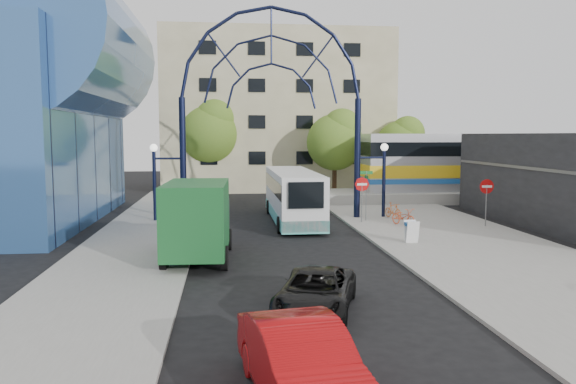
{
  "coord_description": "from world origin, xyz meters",
  "views": [
    {
      "loc": [
        -2.59,
        -17.97,
        4.91
      ],
      "look_at": [
        0.06,
        6.0,
        2.45
      ],
      "focal_mm": 35.0,
      "sensor_mm": 36.0,
      "label": 1
    }
  ],
  "objects": [
    {
      "name": "ground",
      "position": [
        0.0,
        0.0,
        0.0
      ],
      "size": [
        120.0,
        120.0,
        0.0
      ],
      "primitive_type": "plane",
      "color": "black",
      "rests_on": "ground"
    },
    {
      "name": "sidewalk_east",
      "position": [
        8.0,
        4.0,
        0.06
      ],
      "size": [
        8.0,
        56.0,
        0.12
      ],
      "primitive_type": "cube",
      "color": "gray",
      "rests_on": "ground"
    },
    {
      "name": "plaza_west",
      "position": [
        -6.5,
        6.0,
        0.06
      ],
      "size": [
        5.0,
        50.0,
        0.12
      ],
      "primitive_type": "cube",
      "color": "gray",
      "rests_on": "ground"
    },
    {
      "name": "gateway_arch",
      "position": [
        0.0,
        14.0,
        8.56
      ],
      "size": [
        13.64,
        0.44,
        12.1
      ],
      "color": "black",
      "rests_on": "ground"
    },
    {
      "name": "stop_sign",
      "position": [
        4.8,
        12.0,
        1.99
      ],
      "size": [
        0.8,
        0.07,
        2.5
      ],
      "color": "slate",
      "rests_on": "sidewalk_east"
    },
    {
      "name": "do_not_enter_sign",
      "position": [
        11.0,
        10.0,
        1.98
      ],
      "size": [
        0.76,
        0.07,
        2.48
      ],
      "color": "slate",
      "rests_on": "sidewalk_east"
    },
    {
      "name": "street_name_sign",
      "position": [
        5.2,
        12.6,
        2.13
      ],
      "size": [
        0.7,
        0.7,
        2.8
      ],
      "color": "slate",
      "rests_on": "sidewalk_east"
    },
    {
      "name": "sandwich_board",
      "position": [
        5.6,
        5.98,
        0.74
      ],
      "size": [
        0.55,
        0.61,
        0.99
      ],
      "color": "white",
      "rests_on": "sidewalk_east"
    },
    {
      "name": "commercial_block_east",
      "position": [
        16.0,
        10.0,
        2.5
      ],
      "size": [
        6.0,
        16.0,
        5.0
      ],
      "primitive_type": "cube",
      "color": "black",
      "rests_on": "ground"
    },
    {
      "name": "apartment_block",
      "position": [
        2.0,
        34.97,
        7.0
      ],
      "size": [
        20.0,
        12.1,
        14.0
      ],
      "color": "tan",
      "rests_on": "ground"
    },
    {
      "name": "train_platform",
      "position": [
        20.0,
        22.0,
        0.4
      ],
      "size": [
        32.0,
        5.0,
        0.8
      ],
      "primitive_type": "cube",
      "color": "gray",
      "rests_on": "ground"
    },
    {
      "name": "train_car",
      "position": [
        20.0,
        22.0,
        2.9
      ],
      "size": [
        25.1,
        3.05,
        4.2
      ],
      "color": "#B7B7BC",
      "rests_on": "train_platform"
    },
    {
      "name": "tree_north_a",
      "position": [
        6.12,
        25.93,
        4.61
      ],
      "size": [
        4.48,
        4.48,
        7.0
      ],
      "color": "#382314",
      "rests_on": "ground"
    },
    {
      "name": "tree_north_b",
      "position": [
        -3.88,
        29.93,
        5.27
      ],
      "size": [
        5.12,
        5.12,
        8.0
      ],
      "color": "#382314",
      "rests_on": "ground"
    },
    {
      "name": "tree_north_c",
      "position": [
        12.12,
        27.93,
        4.28
      ],
      "size": [
        4.16,
        4.16,
        6.5
      ],
      "color": "#382314",
      "rests_on": "ground"
    },
    {
      "name": "city_bus",
      "position": [
        1.16,
        13.46,
        1.51
      ],
      "size": [
        2.5,
        10.51,
        2.88
      ],
      "rotation": [
        0.0,
        0.0,
        0.0
      ],
      "color": "white",
      "rests_on": "ground"
    },
    {
      "name": "green_truck",
      "position": [
        -3.69,
        4.19,
        1.56
      ],
      "size": [
        2.63,
        6.29,
        3.12
      ],
      "rotation": [
        0.0,
        0.0,
        -0.05
      ],
      "color": "black",
      "rests_on": "ground"
    },
    {
      "name": "black_suv",
      "position": [
        -0.16,
        -2.99,
        0.59
      ],
      "size": [
        3.14,
        4.64,
        1.18
      ],
      "primitive_type": "imported",
      "rotation": [
        0.0,
        0.0,
        -0.3
      ],
      "color": "black",
      "rests_on": "ground"
    },
    {
      "name": "red_sedan",
      "position": [
        -1.25,
        -8.17,
        0.75
      ],
      "size": [
        2.31,
        4.74,
        1.5
      ],
      "primitive_type": "imported",
      "rotation": [
        0.0,
        0.0,
        0.17
      ],
      "color": "#9A090C",
      "rests_on": "ground"
    },
    {
      "name": "bike_near_a",
      "position": [
        6.72,
        10.58,
        0.6
      ],
      "size": [
        1.27,
        1.92,
        0.95
      ],
      "primitive_type": "imported",
      "rotation": [
        0.0,
        0.0,
        0.38
      ],
      "color": "#D24F2A",
      "rests_on": "sidewalk_east"
    },
    {
      "name": "bike_near_b",
      "position": [
        6.99,
        13.33,
        0.57
      ],
      "size": [
        0.92,
        1.54,
        0.89
      ],
      "primitive_type": "imported",
      "rotation": [
        0.0,
        0.0,
        0.36
      ],
      "color": "orange",
      "rests_on": "sidewalk_east"
    }
  ]
}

